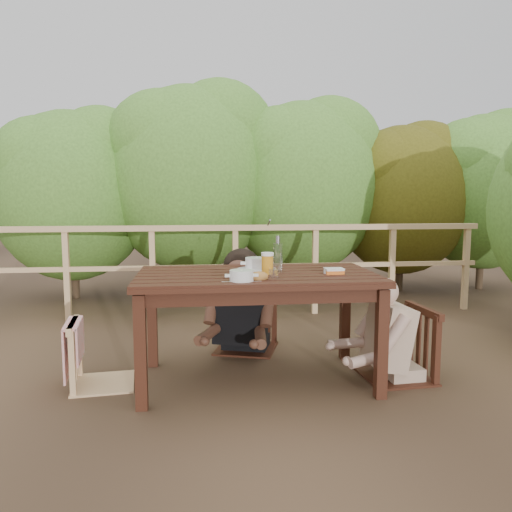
{
  "coord_description": "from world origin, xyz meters",
  "views": [
    {
      "loc": [
        -0.41,
        -3.45,
        1.32
      ],
      "look_at": [
        0.0,
        0.05,
        0.9
      ],
      "focal_mm": 35.04,
      "sensor_mm": 36.0,
      "label": 1
    }
  ],
  "objects": [
    {
      "name": "tumbler",
      "position": [
        0.08,
        -0.24,
        0.81
      ],
      "size": [
        0.06,
        0.06,
        0.08
      ],
      "primitive_type": "cylinder",
      "color": "silver",
      "rests_on": "table"
    },
    {
      "name": "beer_glass",
      "position": [
        0.07,
        -0.05,
        0.85
      ],
      "size": [
        0.09,
        0.09,
        0.17
      ],
      "primitive_type": "cylinder",
      "color": "orange",
      "rests_on": "table"
    },
    {
      "name": "bread_roll",
      "position": [
        -0.02,
        -0.28,
        0.8
      ],
      "size": [
        0.12,
        0.09,
        0.07
      ],
      "primitive_type": "ellipsoid",
      "color": "#966435",
      "rests_on": "table"
    },
    {
      "name": "chair_far",
      "position": [
        -0.0,
        0.75,
        0.5
      ],
      "size": [
        0.62,
        0.62,
        0.99
      ],
      "primitive_type": "cube",
      "rotation": [
        0.0,
        0.0,
        -0.3
      ],
      "color": "black",
      "rests_on": "ground"
    },
    {
      "name": "soup_near",
      "position": [
        -0.14,
        -0.32,
        0.81
      ],
      "size": [
        0.26,
        0.26,
        0.09
      ],
      "primitive_type": "cylinder",
      "color": "white",
      "rests_on": "table"
    },
    {
      "name": "hedge_row",
      "position": [
        0.4,
        3.2,
        1.9
      ],
      "size": [
        6.6,
        1.6,
        3.8
      ],
      "primitive_type": null,
      "color": "#426E26",
      "rests_on": "ground"
    },
    {
      "name": "butter_tub",
      "position": [
        0.53,
        -0.1,
        0.8
      ],
      "size": [
        0.13,
        0.1,
        0.06
      ],
      "primitive_type": "cube",
      "rotation": [
        0.0,
        0.0,
        0.02
      ],
      "color": "white",
      "rests_on": "table"
    },
    {
      "name": "chair_left",
      "position": [
        -1.09,
        0.05,
        0.44
      ],
      "size": [
        0.48,
        0.48,
        0.87
      ],
      "primitive_type": "cube",
      "rotation": [
        0.0,
        0.0,
        1.68
      ],
      "color": "tan",
      "rests_on": "ground"
    },
    {
      "name": "table",
      "position": [
        0.0,
        0.0,
        0.39
      ],
      "size": [
        1.67,
        0.94,
        0.77
      ],
      "primitive_type": "cube",
      "color": "black",
      "rests_on": "ground"
    },
    {
      "name": "bottle",
      "position": [
        0.16,
        0.06,
        0.91
      ],
      "size": [
        0.07,
        0.07,
        0.27
      ],
      "primitive_type": "cylinder",
      "color": "white",
      "rests_on": "table"
    },
    {
      "name": "soup_far",
      "position": [
        0.03,
        0.2,
        0.82
      ],
      "size": [
        0.3,
        0.3,
        0.1
      ],
      "primitive_type": "cylinder",
      "color": "white",
      "rests_on": "table"
    },
    {
      "name": "chair_right",
      "position": [
        1.02,
        -0.05,
        0.49
      ],
      "size": [
        0.52,
        0.52,
        0.98
      ],
      "primitive_type": "cube",
      "rotation": [
        0.0,
        0.0,
        -1.49
      ],
      "color": "black",
      "rests_on": "ground"
    },
    {
      "name": "ground",
      "position": [
        0.0,
        0.0,
        0.0
      ],
      "size": [
        60.0,
        60.0,
        0.0
      ],
      "primitive_type": "plane",
      "color": "#4F3825",
      "rests_on": "ground"
    },
    {
      "name": "woman",
      "position": [
        -0.0,
        0.77,
        0.68
      ],
      "size": [
        0.72,
        0.81,
        1.36
      ],
      "primitive_type": null,
      "rotation": [
        0.0,
        0.0,
        2.84
      ],
      "color": "black",
      "rests_on": "ground"
    },
    {
      "name": "railing",
      "position": [
        0.0,
        2.0,
        0.51
      ],
      "size": [
        5.6,
        0.1,
        1.01
      ],
      "primitive_type": "cube",
      "color": "tan",
      "rests_on": "ground"
    },
    {
      "name": "diner_right",
      "position": [
        1.05,
        -0.05,
        0.61
      ],
      "size": [
        0.64,
        0.54,
        1.22
      ],
      "primitive_type": null,
      "rotation": [
        0.0,
        0.0,
        1.65
      ],
      "color": "tan",
      "rests_on": "ground"
    }
  ]
}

